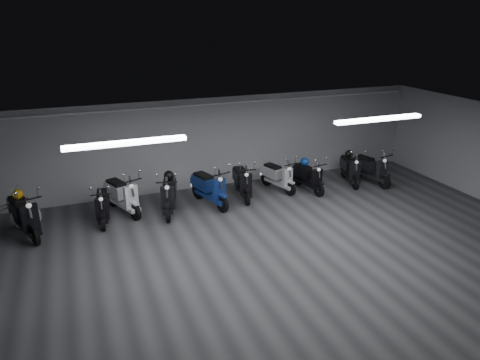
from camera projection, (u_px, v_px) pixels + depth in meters
name	position (u px, v px, depth m)	size (l,w,h in m)	color
floor	(281.00, 261.00, 9.84)	(14.00, 10.00, 0.01)	#38383A
ceiling	(286.00, 138.00, 8.87)	(14.00, 10.00, 0.01)	gray
back_wall	(212.00, 143.00, 13.74)	(14.00, 0.01, 2.80)	#9A9B9D
fluor_strip_left	(126.00, 143.00, 8.76)	(2.40, 0.18, 0.08)	white
fluor_strip_right	(379.00, 119.00, 10.77)	(2.40, 0.18, 0.08)	white
conduit	(212.00, 104.00, 13.24)	(0.05, 0.05, 13.60)	white
scooter_0	(23.00, 209.00, 10.74)	(0.64, 1.92, 1.43)	black
scooter_1	(102.00, 200.00, 11.53)	(0.54, 1.61, 1.20)	black
scooter_2	(122.00, 190.00, 12.00)	(0.61, 1.84, 1.37)	white
scooter_3	(169.00, 189.00, 12.05)	(0.61, 1.83, 1.36)	black
scooter_4	(209.00, 183.00, 12.51)	(0.61, 1.84, 1.37)	navy
scooter_5	(242.00, 177.00, 13.08)	(0.58, 1.73, 1.29)	black
scooter_6	(278.00, 172.00, 13.61)	(0.54, 1.63, 1.21)	silver
scooter_7	(309.00, 172.00, 13.58)	(0.54, 1.63, 1.21)	black
scooter_8	(351.00, 164.00, 14.21)	(0.57, 1.70, 1.26)	black
scooter_9	(371.00, 164.00, 14.20)	(0.58, 1.75, 1.31)	black
helmet_0	(169.00, 176.00, 12.18)	(0.28, 0.28, 0.28)	black
helmet_1	(349.00, 154.00, 14.33)	(0.26, 0.26, 0.26)	black
helmet_2	(304.00, 162.00, 13.67)	(0.26, 0.26, 0.26)	#0D3799
helmet_3	(18.00, 194.00, 10.83)	(0.26, 0.26, 0.26)	orange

